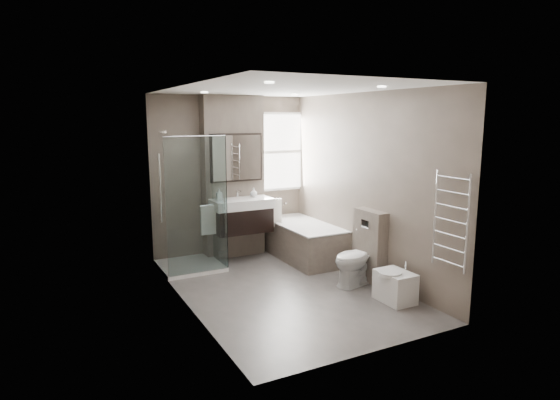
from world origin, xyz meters
TOP-DOWN VIEW (x-y plane):
  - room at (0.00, 0.00)m, footprint 2.70×3.90m
  - vanity_pier at (0.00, 1.77)m, footprint 1.00×0.25m
  - vanity at (0.00, 1.43)m, footprint 0.95×0.47m
  - mirror_cabinet at (0.00, 1.61)m, footprint 0.86×0.08m
  - towel_left at (-0.56, 1.40)m, footprint 0.24×0.06m
  - towel_right at (0.56, 1.40)m, footprint 0.24×0.06m
  - shower_enclosure at (-0.75, 1.35)m, footprint 0.90×0.90m
  - bathtub at (0.92, 1.10)m, footprint 0.75×1.60m
  - window at (0.90, 1.88)m, footprint 0.98×0.06m
  - toilet at (0.97, -0.29)m, footprint 0.80×0.57m
  - cistern_box at (1.21, -0.25)m, footprint 0.19×0.55m
  - bidet at (1.01, -1.01)m, footprint 0.41×0.47m
  - towel_radiator at (1.25, -1.60)m, footprint 0.03×0.49m
  - soap_bottle_a at (-0.34, 1.49)m, footprint 0.08×0.08m
  - soap_bottle_b at (0.24, 1.49)m, footprint 0.12×0.12m

SIDE VIEW (x-z plane):
  - bidet at x=1.01m, z-range -0.05..0.45m
  - bathtub at x=0.92m, z-range 0.03..0.60m
  - toilet at x=0.97m, z-range 0.00..0.74m
  - shower_enclosure at x=-0.75m, z-range -0.51..1.49m
  - cistern_box at x=1.21m, z-range 0.00..1.00m
  - towel_left at x=-0.56m, z-range 0.50..0.94m
  - towel_right at x=0.56m, z-range 0.50..0.94m
  - vanity at x=0.00m, z-range 0.41..1.07m
  - soap_bottle_b at x=0.24m, z-range 1.00..1.15m
  - soap_bottle_a at x=-0.34m, z-range 1.00..1.18m
  - towel_radiator at x=1.25m, z-range 0.57..1.67m
  - room at x=0.00m, z-range -0.05..2.65m
  - vanity_pier at x=0.00m, z-range 0.00..2.60m
  - mirror_cabinet at x=0.00m, z-range 1.25..2.01m
  - window at x=0.90m, z-range 1.01..2.34m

